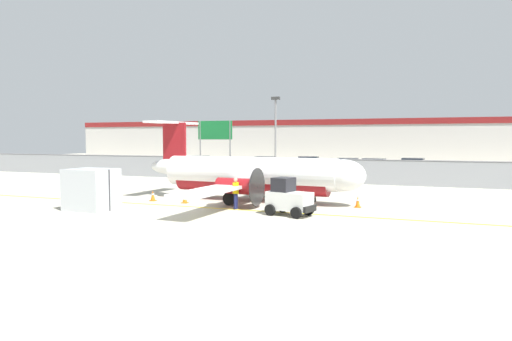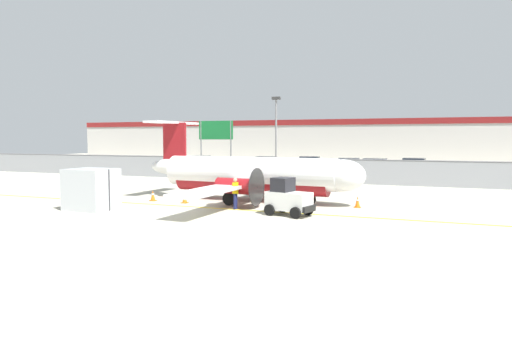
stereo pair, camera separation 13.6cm
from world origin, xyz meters
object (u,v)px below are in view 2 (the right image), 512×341
Objects in this scene: apron_light_pole at (276,133)px; commuter_airplane at (254,175)px; cargo_container at (91,189)px; parked_car_2 at (265,163)px; traffic_cone_near_right at (358,202)px; traffic_cone_near_left at (185,198)px; parked_car_1 at (211,165)px; highway_sign at (216,135)px; parked_car_3 at (309,163)px; baggage_tug at (288,198)px; parked_car_6 at (415,166)px; traffic_cone_far_left at (153,196)px; parked_car_7 at (487,171)px; parked_car_4 at (350,166)px; parked_car_5 at (374,166)px; parked_car_0 at (200,162)px; ground_crew_worker at (235,192)px.

commuter_airplane is at bearing -78.62° from apron_light_pole.
parked_car_2 is at bearing 93.82° from cargo_container.
traffic_cone_near_left is at bearing -168.94° from traffic_cone_near_right.
highway_sign is at bearing 114.76° from parked_car_1.
parked_car_3 is at bearing 85.54° from cargo_container.
cargo_container is 3.86× the size of traffic_cone_near_right.
baggage_tug is 28.57m from parked_car_1.
parked_car_6 is (8.47, 25.77, -0.71)m from commuter_airplane.
traffic_cone_far_left is (1.15, 4.07, -0.79)m from cargo_container.
traffic_cone_near_right is 27.42m from parked_car_1.
parked_car_2 is (-11.39, 28.20, 0.04)m from baggage_tug.
highway_sign is (-7.35, 3.57, -0.16)m from apron_light_pole.
parked_car_7 is (21.69, 25.84, -0.21)m from cargo_container.
parked_car_4 is 2.51m from parked_car_5.
parked_car_4 is (17.96, 0.10, 0.00)m from parked_car_0.
parked_car_0 is 24.64m from parked_car_6.
cargo_container is at bearing 88.19° from parked_car_2.
parked_car_2 and parked_car_3 have the same top height.
highway_sign reaches higher than traffic_cone_near_right.
parked_car_2 is at bearing 120.31° from traffic_cone_near_right.
parked_car_0 is at bearing 109.10° from cargo_container.
parked_car_6 is at bearing 33.06° from highway_sign.
parked_car_2 is at bearing -142.60° from parked_car_1.
parked_car_6 is (2.16, 26.13, 0.58)m from traffic_cone_near_right.
cargo_container is 30.86m from parked_car_4.
baggage_tug is 0.58× the size of parked_car_6.
parked_car_1 is 7.00m from highway_sign.
cargo_container is at bearing -112.22° from parked_car_4.
parked_car_7 is (20.55, 21.77, 0.58)m from traffic_cone_far_left.
highway_sign is at bearing 98.99° from cargo_container.
parked_car_1 is at bearing 126.22° from commuter_airplane.
parked_car_7 is (22.67, -4.38, 0.00)m from parked_car_2.
parked_car_6 is at bearing 11.48° from parked_car_0.
parked_car_5 is (2.51, 0.07, 0.00)m from parked_car_4.
traffic_cone_near_left is 0.15× the size of parked_car_4.
parked_car_0 is at bearing -168.76° from parked_car_6.
commuter_airplane is at bearing -56.11° from highway_sign.
parked_car_5 is (20.46, 0.17, 0.00)m from parked_car_0.
cargo_container is 32.52m from parked_car_3.
traffic_cone_near_right is 1.00× the size of traffic_cone_far_left.
parked_car_3 is (-3.53, 29.40, -0.06)m from ground_crew_worker.
parked_car_5 is (17.14, 4.04, 0.00)m from parked_car_1.
baggage_tug is 3.96× the size of traffic_cone_far_left.
traffic_cone_far_left is at bearing -171.65° from traffic_cone_near_right.
ground_crew_worker is 28.50m from parked_car_2.
parked_car_2 is 16.51m from parked_car_6.
parked_car_5 is at bearing 68.15° from traffic_cone_far_left.
cargo_container is at bearing -82.99° from highway_sign.
apron_light_pole is at bearing -119.39° from parked_car_6.
parked_car_3 is 1.00× the size of parked_car_4.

